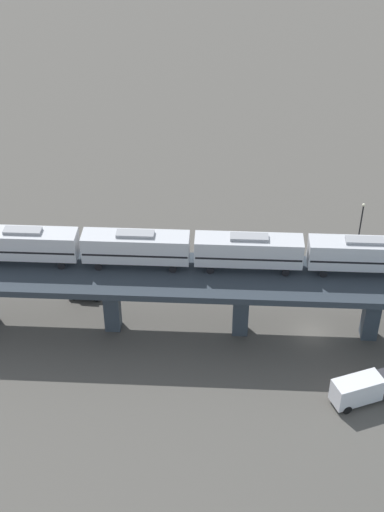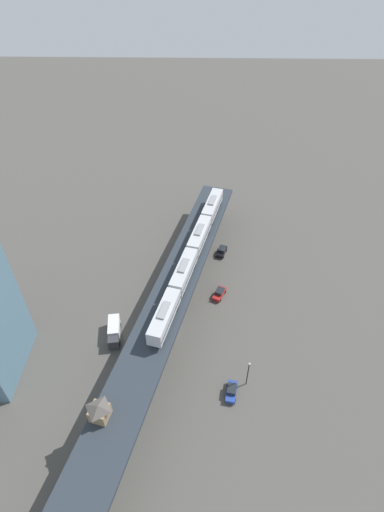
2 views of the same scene
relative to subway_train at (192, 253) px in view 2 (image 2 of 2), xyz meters
name	(u,v)px [view 2 (image 2 of 2)]	position (x,y,z in m)	size (l,w,h in m)	color
ground_plane	(168,331)	(4.96, 13.41, -10.79)	(400.00, 400.00, 0.00)	#4C4944
elevated_viaduct	(166,309)	(4.91, 13.22, -3.72)	(31.44, 91.13, 8.25)	#283039
subway_train	(192,253)	(0.00, 0.00, 0.00)	(15.33, 48.88, 4.45)	silver
signal_hut	(99,411)	(13.56, 36.77, -0.74)	(3.93, 3.93, 3.40)	#8C7251
street_car_blue	(231,391)	(-7.97, 27.75, -9.85)	(2.53, 4.64, 1.89)	#233D93
street_car_red	(220,293)	(-6.47, 2.95, -9.85)	(3.50, 4.75, 1.89)	#AD1E1E
street_car_black	(222,251)	(-7.52, -12.06, -9.85)	(3.07, 4.74, 1.89)	black
delivery_truck	(114,331)	(16.02, 15.04, -9.03)	(3.23, 7.44, 3.20)	#333338
street_lamp	(248,372)	(-10.94, 25.64, -6.68)	(0.44, 0.44, 6.94)	black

